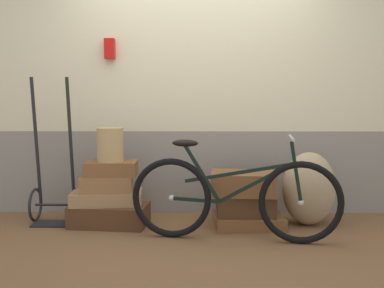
{
  "coord_description": "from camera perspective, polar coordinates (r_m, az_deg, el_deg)",
  "views": [
    {
      "loc": [
        0.02,
        -3.65,
        1.15
      ],
      "look_at": [
        -0.04,
        0.19,
        0.78
      ],
      "focal_mm": 40.31,
      "sensor_mm": 36.0,
      "label": 1
    }
  ],
  "objects": [
    {
      "name": "wicker_basket",
      "position": [
        4.03,
        -10.78,
        -0.1
      ],
      "size": [
        0.24,
        0.24,
        0.31
      ],
      "primitive_type": "cylinder",
      "color": "tan",
      "rests_on": "suitcase_3"
    },
    {
      "name": "suitcase_3",
      "position": [
        4.07,
        -10.63,
        -3.21
      ],
      "size": [
        0.48,
        0.3,
        0.13
      ],
      "primitive_type": "cube",
      "rotation": [
        0.0,
        0.0,
        0.05
      ],
      "color": "brown",
      "rests_on": "suitcase_2"
    },
    {
      "name": "suitcase_1",
      "position": [
        4.14,
        -11.18,
        -6.95
      ],
      "size": [
        0.68,
        0.41,
        0.12
      ],
      "primitive_type": "cube",
      "rotation": [
        0.0,
        0.0,
        0.09
      ],
      "color": "#9E754C",
      "rests_on": "suitcase_0"
    },
    {
      "name": "ground",
      "position": [
        3.83,
        0.54,
        -12.35
      ],
      "size": [
        9.29,
        5.2,
        0.06
      ],
      "primitive_type": "cube",
      "color": "brown"
    },
    {
      "name": "station_building",
      "position": [
        4.5,
        0.75,
        9.73
      ],
      "size": [
        7.29,
        0.74,
        2.94
      ],
      "color": "gray",
      "rests_on": "ground"
    },
    {
      "name": "burlap_sack",
      "position": [
        4.19,
        15.19,
        -5.71
      ],
      "size": [
        0.49,
        0.42,
        0.69
      ],
      "primitive_type": "ellipsoid",
      "color": "tan",
      "rests_on": "ground"
    },
    {
      "name": "bicycle",
      "position": [
        3.6,
        5.57,
        -7.1
      ],
      "size": [
        1.74,
        0.46,
        0.88
      ],
      "color": "black",
      "rests_on": "ground"
    },
    {
      "name": "suitcase_6",
      "position": [
        4.0,
        6.77,
        -5.15
      ],
      "size": [
        0.61,
        0.46,
        0.2
      ],
      "primitive_type": "cube",
      "rotation": [
        0.0,
        0.0,
        -0.07
      ],
      "color": "brown",
      "rests_on": "suitcase_5"
    },
    {
      "name": "luggage_trolley",
      "position": [
        4.35,
        -17.73,
        -5.9
      ],
      "size": [
        0.41,
        0.38,
        1.38
      ],
      "color": "black",
      "rests_on": "ground"
    },
    {
      "name": "suitcase_5",
      "position": [
        4.06,
        7.03,
        -7.86
      ],
      "size": [
        0.53,
        0.4,
        0.19
      ],
      "primitive_type": "cube",
      "rotation": [
        0.0,
        0.0,
        0.01
      ],
      "color": "#4C2D19",
      "rests_on": "suitcase_4"
    },
    {
      "name": "suitcase_0",
      "position": [
        4.15,
        -10.85,
        -9.19
      ],
      "size": [
        0.74,
        0.46,
        0.2
      ],
      "primitive_type": "cube",
      "rotation": [
        0.0,
        0.0,
        -0.1
      ],
      "color": "#4C2D19",
      "rests_on": "ground"
    },
    {
      "name": "suitcase_4",
      "position": [
        4.11,
        7.41,
        -9.92
      ],
      "size": [
        0.65,
        0.52,
        0.11
      ],
      "primitive_type": "cube",
      "rotation": [
        0.0,
        0.0,
        0.06
      ],
      "color": "brown",
      "rests_on": "ground"
    },
    {
      "name": "suitcase_2",
      "position": [
        4.09,
        -11.18,
        -5.17
      ],
      "size": [
        0.49,
        0.3,
        0.15
      ],
      "primitive_type": "cube",
      "rotation": [
        0.0,
        0.0,
        0.06
      ],
      "color": "olive",
      "rests_on": "suitcase_1"
    }
  ]
}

